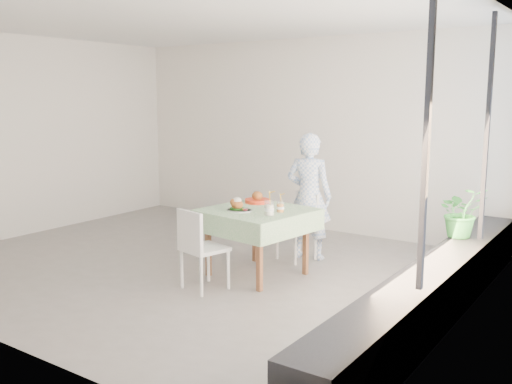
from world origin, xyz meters
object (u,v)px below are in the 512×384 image
Objects in this scene: cafe_table at (257,234)px; chair_near at (204,265)px; juice_cup_orange at (280,207)px; potted_plant at (462,212)px; diner at (309,196)px; main_dish at (238,206)px; chair_far at (297,239)px.

chair_near reaches higher than cafe_table.
potted_plant reaches higher than juice_cup_orange.
diner is 1.13m from main_dish.
main_dish is at bearing -100.21° from chair_far.
diner is 2.86× the size of potted_plant.
diner is at bearing 59.63° from chair_far.
main_dish is 0.46m from juice_cup_orange.
cafe_table is 0.81m from chair_far.
potted_plant reaches higher than chair_near.
cafe_table is at bearing 69.61° from diner.
main_dish is (0.06, 0.52, 0.53)m from chair_near.
chair_near is 2.93× the size of main_dish.
potted_plant is (2.09, 1.69, 0.51)m from chair_near.
chair_near is at bearing -96.87° from main_dish.
diner is at bearing 99.98° from juice_cup_orange.
chair_far is 0.97m from juice_cup_orange.
main_dish is at bearing -149.93° from potted_plant.
chair_near is 1.57× the size of potted_plant.
main_dish is at bearing 83.13° from chair_near.
cafe_table is 2.19× the size of potted_plant.
juice_cup_orange is 1.89m from potted_plant.
chair_near is 0.74m from main_dish.
diner reaches higher than chair_far.
juice_cup_orange is at bearing 87.70° from diner.
diner is (0.13, 0.91, 0.31)m from cafe_table.
chair_far is 0.96× the size of chair_near.
chair_far is at bearing 79.79° from main_dish.
diner is at bearing 77.06° from main_dish.
chair_far is 2.82× the size of main_dish.
potted_plant reaches higher than cafe_table.
main_dish is 0.53× the size of potted_plant.
potted_plant is (1.78, 0.08, 0.00)m from diner.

